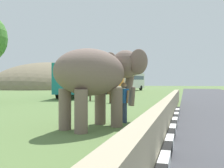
{
  "coord_description": "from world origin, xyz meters",
  "views": [
    {
      "loc": [
        -7.61,
        3.79,
        1.67
      ],
      "look_at": [
        1.71,
        6.45,
        1.6
      ],
      "focal_mm": 41.11,
      "sensor_mm": 36.0,
      "label": 1
    }
  ],
  "objects_px": {
    "bus_teal": "(76,79)",
    "cow_mid": "(115,92)",
    "person_handler": "(124,100)",
    "bus_orange": "(109,80)",
    "cow_near": "(95,91)",
    "elephant": "(99,74)",
    "cow_far": "(118,89)",
    "bus_white": "(129,80)"
  },
  "relations": [
    {
      "from": "elephant",
      "to": "cow_near",
      "type": "relative_size",
      "value": 2.06
    },
    {
      "from": "bus_teal",
      "to": "cow_far",
      "type": "xyz_separation_m",
      "value": [
        2.25,
        -4.31,
        -1.21
      ]
    },
    {
      "from": "person_handler",
      "to": "cow_mid",
      "type": "height_order",
      "value": "person_handler"
    },
    {
      "from": "elephant",
      "to": "cow_near",
      "type": "height_order",
      "value": "elephant"
    },
    {
      "from": "person_handler",
      "to": "cow_mid",
      "type": "bearing_deg",
      "value": 17.13
    },
    {
      "from": "cow_near",
      "to": "elephant",
      "type": "bearing_deg",
      "value": -159.52
    },
    {
      "from": "bus_orange",
      "to": "cow_mid",
      "type": "distance_m",
      "value": 19.34
    },
    {
      "from": "bus_orange",
      "to": "cow_far",
      "type": "bearing_deg",
      "value": -156.81
    },
    {
      "from": "elephant",
      "to": "cow_near",
      "type": "xyz_separation_m",
      "value": [
        12.58,
        4.7,
        -1.1
      ]
    },
    {
      "from": "bus_teal",
      "to": "cow_near",
      "type": "relative_size",
      "value": 5.37
    },
    {
      "from": "elephant",
      "to": "bus_orange",
      "type": "xyz_separation_m",
      "value": [
        28.95,
        8.29,
        0.11
      ]
    },
    {
      "from": "bus_orange",
      "to": "cow_far",
      "type": "height_order",
      "value": "bus_orange"
    },
    {
      "from": "elephant",
      "to": "bus_white",
      "type": "distance_m",
      "value": 40.33
    },
    {
      "from": "elephant",
      "to": "person_handler",
      "type": "relative_size",
      "value": 2.4
    },
    {
      "from": "person_handler",
      "to": "bus_orange",
      "type": "relative_size",
      "value": 0.17
    },
    {
      "from": "bus_teal",
      "to": "cow_mid",
      "type": "bearing_deg",
      "value": -137.22
    },
    {
      "from": "person_handler",
      "to": "cow_far",
      "type": "distance_m",
      "value": 19.32
    },
    {
      "from": "bus_teal",
      "to": "bus_orange",
      "type": "xyz_separation_m",
      "value": [
        11.33,
        -0.42,
        -0.0
      ]
    },
    {
      "from": "bus_white",
      "to": "cow_mid",
      "type": "relative_size",
      "value": 4.96
    },
    {
      "from": "cow_far",
      "to": "elephant",
      "type": "bearing_deg",
      "value": -167.51
    },
    {
      "from": "bus_teal",
      "to": "bus_white",
      "type": "distance_m",
      "value": 22.09
    },
    {
      "from": "person_handler",
      "to": "elephant",
      "type": "bearing_deg",
      "value": 151.67
    },
    {
      "from": "elephant",
      "to": "cow_near",
      "type": "distance_m",
      "value": 13.47
    },
    {
      "from": "bus_teal",
      "to": "cow_near",
      "type": "bearing_deg",
      "value": -141.48
    },
    {
      "from": "bus_orange",
      "to": "cow_mid",
      "type": "xyz_separation_m",
      "value": [
        -18.33,
        -6.05,
        -1.21
      ]
    },
    {
      "from": "bus_teal",
      "to": "cow_far",
      "type": "relative_size",
      "value": 5.44
    },
    {
      "from": "elephant",
      "to": "cow_mid",
      "type": "relative_size",
      "value": 2.07
    },
    {
      "from": "cow_mid",
      "to": "cow_far",
      "type": "xyz_separation_m",
      "value": [
        9.25,
        2.16,
        0.0
      ]
    },
    {
      "from": "cow_mid",
      "to": "person_handler",
      "type": "bearing_deg",
      "value": -162.87
    },
    {
      "from": "bus_orange",
      "to": "cow_mid",
      "type": "bearing_deg",
      "value": -161.72
    },
    {
      "from": "bus_white",
      "to": "cow_mid",
      "type": "height_order",
      "value": "bus_white"
    },
    {
      "from": "bus_white",
      "to": "cow_far",
      "type": "distance_m",
      "value": 20.04
    },
    {
      "from": "cow_far",
      "to": "cow_mid",
      "type": "bearing_deg",
      "value": -166.83
    },
    {
      "from": "bus_white",
      "to": "cow_far",
      "type": "relative_size",
      "value": 5.0
    },
    {
      "from": "bus_teal",
      "to": "bus_orange",
      "type": "bearing_deg",
      "value": -2.13
    },
    {
      "from": "bus_orange",
      "to": "bus_white",
      "type": "bearing_deg",
      "value": -5.34
    },
    {
      "from": "elephant",
      "to": "person_handler",
      "type": "bearing_deg",
      "value": -28.33
    },
    {
      "from": "bus_orange",
      "to": "cow_mid",
      "type": "relative_size",
      "value": 5.09
    },
    {
      "from": "cow_mid",
      "to": "cow_far",
      "type": "height_order",
      "value": "same"
    },
    {
      "from": "cow_far",
      "to": "bus_orange",
      "type": "bearing_deg",
      "value": 23.19
    },
    {
      "from": "person_handler",
      "to": "bus_white",
      "type": "bearing_deg",
      "value": 11.68
    },
    {
      "from": "person_handler",
      "to": "cow_mid",
      "type": "distance_m",
      "value": 9.84
    }
  ]
}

